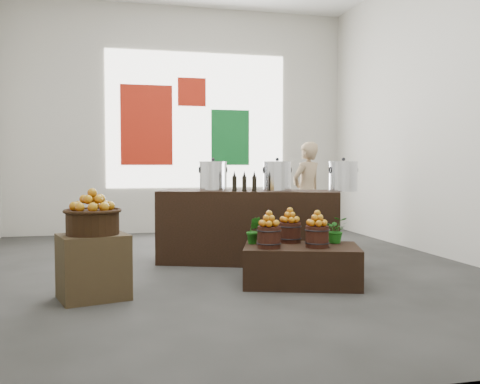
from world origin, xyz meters
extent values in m
plane|color=#363633|center=(0.00, 0.00, 0.00)|extent=(7.00, 7.00, 0.00)
cube|color=beige|center=(0.00, 3.50, 2.00)|extent=(6.00, 0.04, 4.00)
cube|color=white|center=(0.30, 3.48, 2.00)|extent=(3.20, 0.02, 2.40)
cube|color=red|center=(-0.60, 3.47, 1.90)|extent=(0.90, 0.04, 1.40)
cube|color=#106626|center=(0.90, 3.47, 1.70)|extent=(0.70, 0.04, 1.00)
cube|color=red|center=(0.20, 3.47, 2.50)|extent=(0.50, 0.04, 0.50)
cube|color=#443320|center=(-1.38, -1.09, 0.29)|extent=(0.69, 0.62, 0.59)
cylinder|color=black|center=(-1.38, -1.09, 0.69)|extent=(0.47, 0.47, 0.21)
cube|color=black|center=(0.65, -0.99, 0.20)|extent=(1.30, 1.02, 0.40)
cylinder|color=#36170E|center=(0.29, -1.05, 0.50)|extent=(0.23, 0.23, 0.21)
cylinder|color=#36170E|center=(0.77, -1.12, 0.50)|extent=(0.23, 0.23, 0.21)
cylinder|color=#36170E|center=(0.61, -0.76, 0.50)|extent=(0.23, 0.23, 0.21)
imported|color=#155812|center=(1.06, -0.91, 0.53)|extent=(0.31, 0.29, 0.28)
imported|color=#155812|center=(0.21, -0.77, 0.54)|extent=(0.19, 0.17, 0.28)
cube|color=black|center=(0.43, 0.30, 0.45)|extent=(2.29, 1.43, 0.89)
cylinder|color=silver|center=(0.02, 0.46, 1.06)|extent=(0.34, 0.34, 0.34)
cylinder|color=silver|center=(0.76, 0.18, 1.06)|extent=(0.34, 0.34, 0.34)
cylinder|color=silver|center=(1.50, -0.11, 1.06)|extent=(0.34, 0.34, 0.34)
imported|color=tan|center=(1.74, 1.77, 0.78)|extent=(0.68, 0.59, 1.56)
camera|label=1|loc=(-1.20, -6.05, 1.22)|focal=40.00mm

